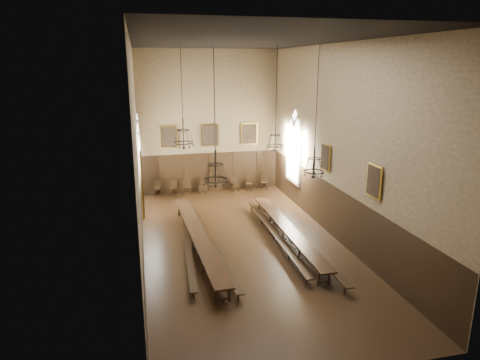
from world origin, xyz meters
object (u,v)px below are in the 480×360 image
object	(u,v)px
chandelier_back_left	(183,137)
chandelier_back_right	(275,139)
chair_0	(158,191)
chair_7	(264,185)
chair_3	(203,188)
chair_1	(174,191)
bench_left_outer	(187,243)
bench_left_inner	(210,243)
table_left	(198,241)
chandelier_front_right	(314,163)
chair_2	(187,190)
bench_right_inner	(274,235)
chair_5	(235,187)
chair_6	(249,186)
table_right	(287,234)
bench_right_outer	(297,235)
chandelier_front_left	(216,171)

from	to	relation	value
chandelier_back_left	chandelier_back_right	size ratio (longest dim) A/B	0.94
chair_0	chair_7	distance (m)	7.00
chair_0	chair_3	world-z (taller)	chair_3
chair_1	chair_3	distance (m)	1.87
bench_left_outer	bench_left_inner	size ratio (longest dim) A/B	0.96
table_left	bench_left_outer	xyz separation A→B (m)	(-0.47, 0.24, -0.13)
chair_3	chandelier_front_right	world-z (taller)	chandelier_front_right
bench_left_inner	chandelier_back_right	distance (m)	6.29
chair_2	bench_right_inner	bearing A→B (deg)	-60.94
chair_1	chair_5	world-z (taller)	chair_5
chair_0	chair_6	size ratio (longest dim) A/B	1.08
chair_3	chair_6	world-z (taller)	chair_3
chair_3	chair_6	distance (m)	3.07
table_right	bench_right_outer	bearing A→B (deg)	-3.65
chair_0	chandelier_back_right	xyz separation A→B (m)	(5.76, -6.04, 4.12)
bench_right_inner	chair_1	bearing A→B (deg)	115.33
chair_1	chair_5	xyz separation A→B (m)	(3.98, -0.07, 0.01)
table_right	chandelier_front_right	xyz separation A→B (m)	(0.18, -2.31, 3.96)
bench_left_outer	chair_2	size ratio (longest dim) A/B	9.13
bench_right_outer	chair_6	distance (m)	8.71
bench_left_inner	chair_5	bearing A→B (deg)	70.47
chair_1	chandelier_back_right	bearing A→B (deg)	-41.87
chair_0	chair_5	world-z (taller)	chair_0
bench_left_outer	chandelier_back_left	bearing A→B (deg)	84.53
chair_3	chair_5	size ratio (longest dim) A/B	1.06
chair_7	chandelier_front_right	bearing A→B (deg)	-78.53
chair_7	chandelier_front_right	size ratio (longest dim) A/B	0.18
bench_right_inner	chair_2	distance (m)	8.90
bench_left_inner	chair_3	xyz separation A→B (m)	(0.97, 8.77, 0.03)
bench_right_inner	chair_5	world-z (taller)	chair_5
table_right	bench_right_inner	distance (m)	0.66
chair_2	chair_6	size ratio (longest dim) A/B	1.10
bench_left_inner	chandelier_front_left	distance (m)	4.85
bench_right_outer	bench_left_inner	bearing A→B (deg)	179.61
chair_0	chandelier_front_right	xyz separation A→B (m)	(5.73, -11.10, 4.02)
chair_1	chair_7	size ratio (longest dim) A/B	0.98
bench_left_outer	chandelier_back_right	world-z (taller)	chandelier_back_right
chair_1	chair_6	size ratio (longest dim) A/B	1.00
chandelier_front_left	chandelier_front_right	distance (m)	4.03
chair_0	chair_2	distance (m)	1.85
chair_7	chandelier_back_right	size ratio (longest dim) A/B	0.19
bench_left_inner	chair_1	bearing A→B (deg)	95.82
chair_5	chandelier_front_right	size ratio (longest dim) A/B	0.19
bench_left_outer	chair_3	bearing A→B (deg)	76.83
chair_7	chandelier_front_left	distance (m)	13.25
table_left	table_right	xyz separation A→B (m)	(4.18, -0.08, -0.04)
chair_1	table_left	bearing A→B (deg)	-77.79
chandelier_front_right	chair_3	bearing A→B (deg)	104.45
table_right	bench_left_inner	distance (m)	3.65
chair_2	chair_0	bearing A→B (deg)	-175.29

